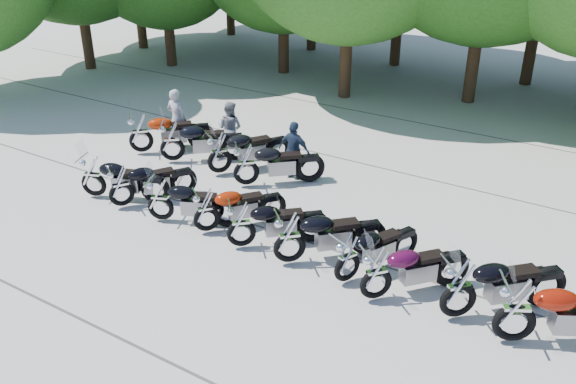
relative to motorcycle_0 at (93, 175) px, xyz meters
The scene contains 18 objects.
ground 5.16m from the motorcycle_0, ahead, with size 90.00×90.00×0.00m, color #A09A90.
motorcycle_0 is the anchor object (origin of this frame).
motorcycle_1 0.97m from the motorcycle_0, ahead, with size 0.66×2.15×1.22m, color black, non-canonical shape.
motorcycle_2 2.25m from the motorcycle_0, ahead, with size 0.66×2.17×1.23m, color black, non-canonical shape.
motorcycle_3 3.48m from the motorcycle_0, ahead, with size 0.65×2.13×1.20m, color #961F05, non-canonical shape.
motorcycle_4 4.52m from the motorcycle_0, ahead, with size 0.67×2.19×1.24m, color black, non-canonical shape.
motorcycle_5 5.73m from the motorcycle_0, ahead, with size 0.72×2.38×1.34m, color black, non-canonical shape.
motorcycle_6 7.03m from the motorcycle_0, ahead, with size 0.65×2.13×1.20m, color black, non-canonical shape.
motorcycle_7 7.76m from the motorcycle_0, ahead, with size 0.68×2.24×1.26m, color #3C0825, non-canonical shape.
motorcycle_8 9.23m from the motorcycle_0, ahead, with size 0.75×2.45×1.39m, color black, non-canonical shape.
motorcycle_9 10.24m from the motorcycle_0, ahead, with size 0.78×2.55×1.44m, color maroon, non-canonical shape.
motorcycle_10 2.89m from the motorcycle_0, 110.33° to the left, with size 0.73×2.41×1.36m, color #952205, non-canonical shape.
motorcycle_11 2.72m from the motorcycle_0, 85.95° to the left, with size 0.73×2.41×1.36m, color black, non-canonical shape.
motorcycle_12 3.31m from the motorcycle_0, 56.56° to the left, with size 0.73×2.39×1.35m, color black, non-canonical shape.
motorcycle_13 3.82m from the motorcycle_0, 41.55° to the left, with size 0.71×2.34×1.32m, color black, non-canonical shape.
rider_0 3.74m from the motorcycle_0, 97.15° to the left, with size 0.65×0.43×1.79m, color #9F9FA2.
rider_1 4.25m from the motorcycle_0, 73.54° to the left, with size 0.78×0.60×1.60m, color gray.
rider_2 5.14m from the motorcycle_0, 44.99° to the left, with size 0.93×0.39×1.59m, color #223247.
Camera 1 is at (6.22, -8.51, 7.03)m, focal length 38.00 mm.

